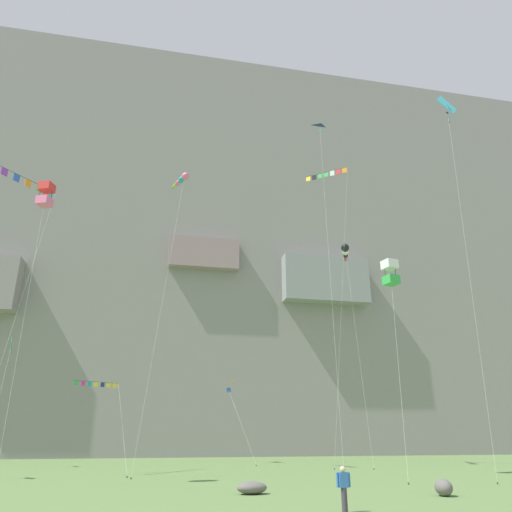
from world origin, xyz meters
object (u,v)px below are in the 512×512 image
Objects in this scene: kite_windsock_far_left at (345,252)px; kite_box_high_left at (390,273)px; kite_box_low_left at (46,195)px; kite_banner_low_center at (99,390)px; boulder_foreground_right at (444,487)px; kite_windsock_upper_right at (182,180)px; kite_diamond_mid_left at (448,113)px; kite_delta_mid_right at (224,390)px; kite_banner_high_right at (327,184)px; kite_diamond_upper_mid at (10,351)px; boulder_near_cliff_base at (252,488)px; kite_delta_mid_center at (322,143)px; kite_banner_upper_left at (16,183)px; spectator_watching_right at (344,487)px.

kite_box_high_left is (-0.83, -10.73, -5.86)m from kite_windsock_far_left.
kite_banner_low_center is at bearing 66.55° from kite_box_low_left.
kite_windsock_far_left is at bearing 77.48° from boulder_foreground_right.
kite_windsock_upper_right is (5.30, 1.70, 19.59)m from kite_banner_low_center.
kite_diamond_mid_left is at bearing 35.85° from boulder_foreground_right.
kite_banner_high_right is at bearing -45.80° from kite_delta_mid_right.
kite_banner_high_right is at bearing -10.42° from kite_diamond_upper_mid.
kite_windsock_upper_right is at bearing -25.20° from kite_diamond_upper_mid.
boulder_near_cliff_base is at bearing -75.85° from kite_windsock_upper_right.
kite_banner_low_center is 0.23× the size of kite_banner_high_right.
kite_banner_low_center is 12.99m from kite_diamond_upper_mid.
kite_banner_high_right is at bearing 66.84° from kite_delta_mid_center.
kite_diamond_upper_mid is (-9.05, 8.45, 3.94)m from kite_banner_low_center.
kite_banner_upper_left reaches higher than kite_box_high_left.
kite_delta_mid_center is (0.12, 13.94, 28.37)m from boulder_foreground_right.
kite_box_high_left is at bearing 53.79° from spectator_watching_right.
kite_banner_low_center is 15.11m from kite_box_low_left.
kite_diamond_upper_mid is 0.36× the size of kite_delta_mid_center.
kite_banner_high_right reaches higher than spectator_watching_right.
boulder_near_cliff_base is at bearing -35.69° from kite_banner_upper_left.
kite_windsock_far_left reaches higher than kite_delta_mid_right.
kite_delta_mid_right is 0.26× the size of kite_banner_high_right.
kite_delta_mid_right is 28.10m from kite_banner_upper_left.
kite_diamond_upper_mid is 19.62m from kite_box_low_left.
boulder_foreground_right is 0.04× the size of kite_delta_mid_center.
kite_diamond_mid_left reaches higher than spectator_watching_right.
kite_box_high_left is at bearing 69.54° from boulder_foreground_right.
kite_banner_low_center is at bearing -171.60° from kite_banner_high_right.
kite_windsock_upper_right is at bearing -175.00° from kite_banner_high_right.
spectator_watching_right is 0.25× the size of kite_banner_low_center.
kite_windsock_upper_right is (-6.18, 21.90, 24.65)m from spectator_watching_right.
kite_windsock_upper_right reaches higher than boulder_foreground_right.
spectator_watching_right is 22.45m from kite_box_high_left.
kite_diamond_upper_mid is 0.49× the size of kite_banner_upper_left.
kite_banner_high_right is 29.42m from kite_banner_upper_left.
kite_windsock_upper_right reaches higher than kite_delta_mid_right.
boulder_foreground_right is at bearing -90.48° from kite_delta_mid_center.
kite_windsock_far_left is 7.37m from kite_banner_high_right.
kite_windsock_upper_right is 2.33× the size of kite_diamond_upper_mid.
kite_delta_mid_right is (2.16, 26.11, 6.86)m from boulder_near_cliff_base.
kite_windsock_upper_right reaches higher than kite_banner_upper_left.
kite_banner_high_right is (-5.49, 13.61, 0.25)m from kite_diamond_mid_left.
kite_diamond_mid_left is (7.80, -8.22, -1.51)m from kite_delta_mid_center.
kite_delta_mid_center is (6.80, -14.76, 21.60)m from kite_delta_mid_right.
kite_banner_low_center is at bearing -132.50° from kite_delta_mid_right.
kite_box_low_left is at bearing -60.17° from kite_banner_upper_left.
kite_banner_upper_left is (-4.32, 7.53, 4.49)m from kite_box_low_left.
kite_diamond_mid_left reaches higher than kite_delta_mid_right.
kite_diamond_mid_left is at bearing 10.57° from boulder_near_cliff_base.
kite_box_high_left is (10.53, -18.40, 7.67)m from kite_delta_mid_right.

